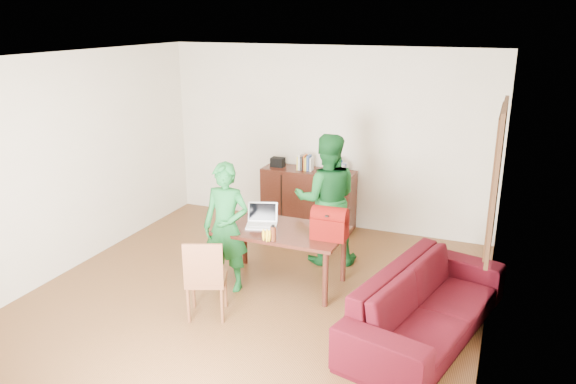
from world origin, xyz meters
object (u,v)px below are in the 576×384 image
at_px(person_near, 226,227).
at_px(bottle, 273,233).
at_px(chair, 207,293).
at_px(laptop, 261,223).
at_px(person_far, 327,199).
at_px(table, 282,236).
at_px(red_bag, 330,226).
at_px(sofa, 427,304).

relative_size(person_near, bottle, 8.28).
xyz_separation_m(chair, laptop, (0.20, 0.99, 0.48)).
distance_m(chair, person_near, 0.84).
xyz_separation_m(person_far, laptop, (-0.54, -0.84, -0.11)).
relative_size(table, bottle, 8.12).
bearing_deg(laptop, red_bag, -20.97).
relative_size(chair, person_near, 0.59).
distance_m(table, red_bag, 0.65).
bearing_deg(table, chair, -113.46).
bearing_deg(sofa, bottle, 99.64).
bearing_deg(red_bag, laptop, 175.84).
distance_m(person_near, sofa, 2.39).
xyz_separation_m(chair, bottle, (0.50, 0.65, 0.53)).
height_order(chair, sofa, chair).
relative_size(laptop, bottle, 2.25).
height_order(chair, person_near, person_near).
bearing_deg(person_far, laptop, 37.09).
distance_m(laptop, bottle, 0.46).
height_order(person_far, sofa, person_far).
bearing_deg(laptop, person_far, 39.39).
height_order(chair, red_bag, red_bag).
xyz_separation_m(person_far, sofa, (1.51, -1.32, -0.52)).
bearing_deg(table, red_bag, -5.42).
relative_size(table, red_bag, 3.77).
bearing_deg(table, person_near, -147.73).
relative_size(red_bag, sofa, 0.17).
bearing_deg(chair, sofa, -8.94).
distance_m(person_far, bottle, 1.21).
height_order(bottle, red_bag, red_bag).
distance_m(person_near, person_far, 1.44).
height_order(table, person_near, person_near).
relative_size(bottle, sofa, 0.08).
xyz_separation_m(person_far, red_bag, (0.33, -0.88, -0.01)).
distance_m(person_far, red_bag, 0.94).
height_order(chair, person_far, person_far).
distance_m(chair, red_bag, 1.54).
relative_size(table, chair, 1.66).
bearing_deg(bottle, chair, -127.31).
distance_m(bottle, red_bag, 0.64).
xyz_separation_m(laptop, bottle, (0.30, -0.34, 0.05)).
height_order(red_bag, sofa, red_bag).
relative_size(person_near, red_bag, 3.85).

